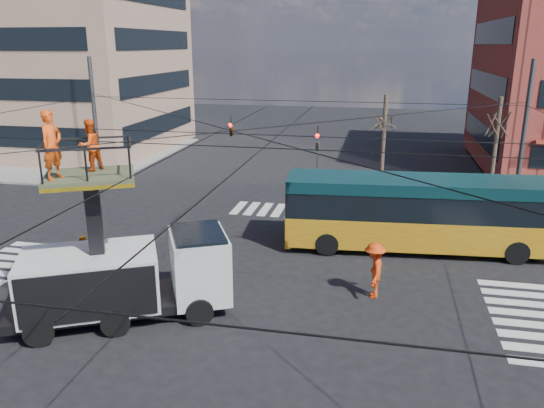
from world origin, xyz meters
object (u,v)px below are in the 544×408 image
at_px(utility_truck, 124,256).
at_px(city_bus, 425,212).
at_px(traffic_cone, 69,302).
at_px(worker_ground, 84,256).
at_px(flagger, 374,270).

distance_m(utility_truck, city_bus, 12.86).
bearing_deg(utility_truck, traffic_cone, 158.33).
relative_size(utility_truck, worker_ground, 4.37).
bearing_deg(worker_ground, flagger, -80.59).
xyz_separation_m(city_bus, traffic_cone, (-12.00, -8.35, -1.36)).
bearing_deg(worker_ground, city_bus, -59.96).
height_order(worker_ground, flagger, flagger).
xyz_separation_m(traffic_cone, flagger, (9.99, 3.26, 0.66)).
xyz_separation_m(traffic_cone, worker_ground, (-1.00, 2.74, 0.47)).
bearing_deg(traffic_cone, flagger, 18.08).
distance_m(utility_truck, worker_ground, 4.21).
bearing_deg(worker_ground, traffic_cone, -153.17).
height_order(traffic_cone, flagger, flagger).
xyz_separation_m(city_bus, worker_ground, (-13.00, -5.62, -0.89)).
xyz_separation_m(utility_truck, city_bus, (9.92, 8.17, -0.41)).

